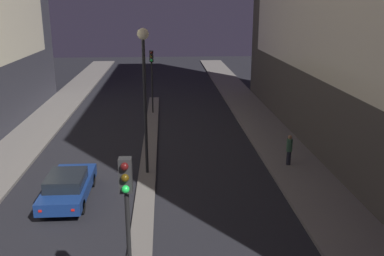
% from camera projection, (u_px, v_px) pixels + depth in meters
% --- Properties ---
extents(median_strip, '(0.90, 32.90, 0.12)m').
position_uv_depth(median_strip, '(149.00, 159.00, 24.77)').
color(median_strip, '#66605B').
rests_on(median_strip, ground).
extents(traffic_light_near, '(0.32, 0.42, 5.02)m').
position_uv_depth(traffic_light_near, '(127.00, 209.00, 10.82)').
color(traffic_light_near, black).
rests_on(traffic_light_near, median_strip).
extents(traffic_light_mid, '(0.32, 0.42, 5.02)m').
position_uv_depth(traffic_light_mid, '(152.00, 68.00, 33.91)').
color(traffic_light_mid, black).
rests_on(traffic_light_mid, median_strip).
extents(street_lamp, '(0.57, 0.57, 7.49)m').
position_uv_depth(street_lamp, '(144.00, 72.00, 21.18)').
color(street_lamp, black).
rests_on(street_lamp, median_strip).
extents(car_left_lane, '(1.88, 4.64, 1.39)m').
position_uv_depth(car_left_lane, '(68.00, 186.00, 19.55)').
color(car_left_lane, navy).
rests_on(car_left_lane, ground).
extents(pedestrian_on_right_sidewalk, '(0.32, 0.32, 1.71)m').
position_uv_depth(pedestrian_on_right_sidewalk, '(289.00, 149.00, 23.39)').
color(pedestrian_on_right_sidewalk, black).
rests_on(pedestrian_on_right_sidewalk, sidewalk_right).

